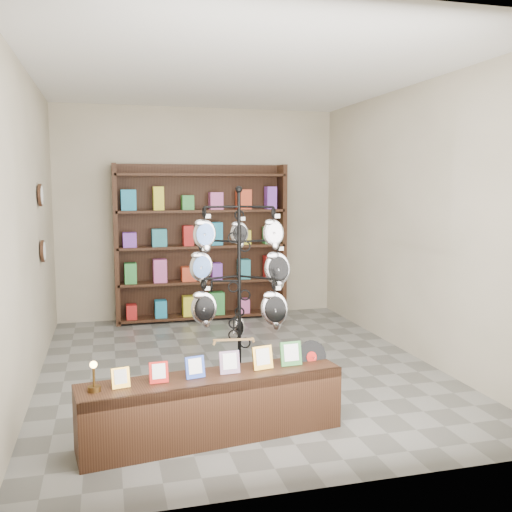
{
  "coord_description": "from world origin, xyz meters",
  "views": [
    {
      "loc": [
        -1.3,
        -5.67,
        1.9
      ],
      "look_at": [
        -0.07,
        -1.0,
        1.3
      ],
      "focal_mm": 40.0,
      "sensor_mm": 36.0,
      "label": 1
    }
  ],
  "objects": [
    {
      "name": "ground",
      "position": [
        0.0,
        0.0,
        0.0
      ],
      "size": [
        5.0,
        5.0,
        0.0
      ],
      "primitive_type": "plane",
      "color": "slate",
      "rests_on": "ground"
    },
    {
      "name": "room_envelope",
      "position": [
        0.0,
        0.0,
        1.85
      ],
      "size": [
        5.0,
        5.0,
        5.0
      ],
      "color": "#BDB298",
      "rests_on": "ground"
    },
    {
      "name": "display_tree",
      "position": [
        -0.17,
        -0.79,
        1.1
      ],
      "size": [
        0.99,
        0.96,
        1.9
      ],
      "rotation": [
        0.0,
        0.0,
        -0.24
      ],
      "color": "black",
      "rests_on": "ground"
    },
    {
      "name": "front_shelf",
      "position": [
        -0.57,
        -1.61,
        0.25
      ],
      "size": [
        2.02,
        0.67,
        0.7
      ],
      "rotation": [
        0.0,
        0.0,
        0.13
      ],
      "color": "black",
      "rests_on": "ground"
    },
    {
      "name": "back_shelving",
      "position": [
        0.0,
        2.3,
        1.03
      ],
      "size": [
        2.42,
        0.36,
        2.2
      ],
      "color": "black",
      "rests_on": "ground"
    },
    {
      "name": "wall_clocks",
      "position": [
        -1.97,
        0.8,
        1.5
      ],
      "size": [
        0.03,
        0.24,
        0.84
      ],
      "color": "black",
      "rests_on": "ground"
    }
  ]
}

